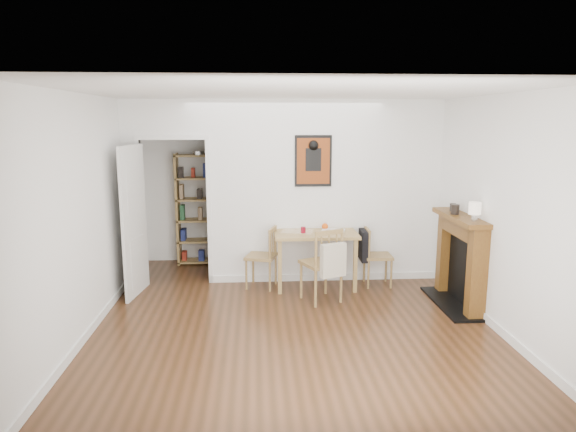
{
  "coord_description": "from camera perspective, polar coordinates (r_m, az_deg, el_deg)",
  "views": [
    {
      "loc": [
        -0.42,
        -5.83,
        2.32
      ],
      "look_at": [
        -0.0,
        0.6,
        1.11
      ],
      "focal_mm": 32.0,
      "sensor_mm": 36.0,
      "label": 1
    }
  ],
  "objects": [
    {
      "name": "red_glass",
      "position": [
        7.05,
        1.7,
        -1.57
      ],
      "size": [
        0.07,
        0.07,
        0.09
      ],
      "primitive_type": "cylinder",
      "color": "maroon",
      "rests_on": "dining_table"
    },
    {
      "name": "chair_right",
      "position": [
        7.37,
        9.81,
        -4.38
      ],
      "size": [
        0.48,
        0.43,
        0.83
      ],
      "color": "#9F7D4A",
      "rests_on": "ground"
    },
    {
      "name": "placemat",
      "position": [
        7.18,
        1.06,
        -1.7
      ],
      "size": [
        0.49,
        0.41,
        0.0
      ],
      "primitive_type": "cube",
      "rotation": [
        0.0,
        0.0,
        -0.23
      ],
      "color": "beige",
      "rests_on": "dining_table"
    },
    {
      "name": "chair_front",
      "position": [
        6.64,
        3.77,
        -5.32
      ],
      "size": [
        0.64,
        0.67,
        0.98
      ],
      "color": "#9F7D4A",
      "rests_on": "ground"
    },
    {
      "name": "fireplace",
      "position": [
        6.82,
        18.69,
        -4.39
      ],
      "size": [
        0.45,
        1.25,
        1.16
      ],
      "color": "brown",
      "rests_on": "ground"
    },
    {
      "name": "dining_table",
      "position": [
        7.17,
        3.05,
        -2.51
      ],
      "size": [
        1.15,
        0.73,
        0.78
      ],
      "color": "#A98E4F",
      "rests_on": "ground"
    },
    {
      "name": "notebook",
      "position": [
        7.23,
        5.05,
        -1.6
      ],
      "size": [
        0.37,
        0.31,
        0.02
      ],
      "primitive_type": "cube",
      "rotation": [
        0.0,
        0.0,
        -0.27
      ],
      "color": "silver",
      "rests_on": "dining_table"
    },
    {
      "name": "ground",
      "position": [
        6.29,
        0.38,
        -11.0
      ],
      "size": [
        5.2,
        5.2,
        0.0
      ],
      "primitive_type": "plane",
      "color": "#4F2E19",
      "rests_on": "ground"
    },
    {
      "name": "ceramic_jar_b",
      "position": [
        6.94,
        17.85,
        0.93
      ],
      "size": [
        0.08,
        0.08,
        0.1
      ],
      "primitive_type": "cylinder",
      "color": "black",
      "rests_on": "fireplace"
    },
    {
      "name": "room_shell",
      "position": [
        7.27,
        0.42,
        2.56
      ],
      "size": [
        5.2,
        5.2,
        5.2
      ],
      "color": "white",
      "rests_on": "ground"
    },
    {
      "name": "bookshelf",
      "position": [
        8.4,
        -9.71,
        0.68
      ],
      "size": [
        0.76,
        0.3,
        1.8
      ],
      "color": "#A98E4F",
      "rests_on": "ground"
    },
    {
      "name": "ceramic_jar_a",
      "position": [
        6.71,
        18.07,
        0.7
      ],
      "size": [
        0.1,
        0.1,
        0.13
      ],
      "primitive_type": "cylinder",
      "color": "black",
      "rests_on": "fireplace"
    },
    {
      "name": "chair_left",
      "position": [
        7.18,
        -3.01,
        -4.59
      ],
      "size": [
        0.54,
        0.54,
        0.87
      ],
      "color": "#9F7D4A",
      "rests_on": "ground"
    },
    {
      "name": "mantel_lamp",
      "position": [
        6.32,
        20.05,
        0.69
      ],
      "size": [
        0.14,
        0.14,
        0.22
      ],
      "color": "silver",
      "rests_on": "fireplace"
    },
    {
      "name": "orange_fruit",
      "position": [
        7.31,
        4.13,
        -1.16
      ],
      "size": [
        0.09,
        0.09,
        0.09
      ],
      "primitive_type": "sphere",
      "color": "#E3500B",
      "rests_on": "dining_table"
    }
  ]
}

